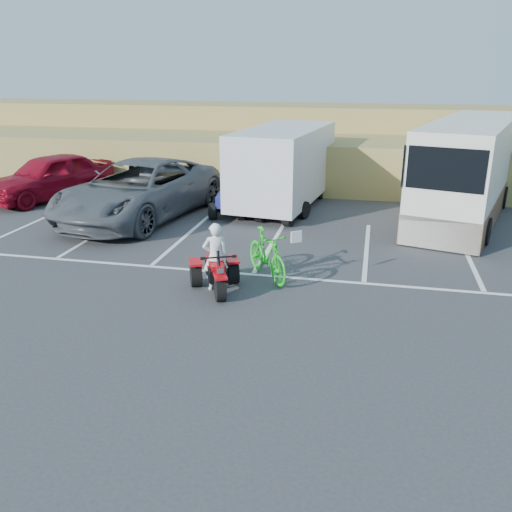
% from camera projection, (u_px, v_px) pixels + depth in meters
% --- Properties ---
extents(ground, '(100.00, 100.00, 0.00)m').
position_uv_depth(ground, '(227.00, 316.00, 11.15)').
color(ground, '#343436').
rests_on(ground, ground).
extents(parking_stripes, '(28.00, 5.16, 0.01)m').
position_uv_depth(parking_stripes, '(297.00, 255.00, 14.73)').
color(parking_stripes, white).
rests_on(parking_stripes, ground).
extents(grass_embankment, '(40.00, 8.50, 3.10)m').
position_uv_depth(grass_embankment, '(315.00, 145.00, 24.96)').
color(grass_embankment, '#998945').
rests_on(grass_embankment, ground).
extents(red_trike_atv, '(1.68, 1.87, 1.00)m').
position_uv_depth(red_trike_atv, '(217.00, 291.00, 12.37)').
color(red_trike_atv, '#BC0A11').
rests_on(red_trike_atv, ground).
extents(rider, '(0.68, 0.58, 1.58)m').
position_uv_depth(rider, '(215.00, 257.00, 12.25)').
color(rider, white).
rests_on(rider, ground).
extents(green_dirt_bike, '(1.64, 1.93, 1.20)m').
position_uv_depth(green_dirt_bike, '(267.00, 254.00, 12.98)').
color(green_dirt_bike, '#14BF19').
rests_on(green_dirt_bike, ground).
extents(grey_pickup, '(4.31, 7.33, 1.92)m').
position_uv_depth(grey_pickup, '(139.00, 190.00, 18.08)').
color(grey_pickup, '#4D5155').
rests_on(grey_pickup, ground).
extents(red_car, '(3.94, 5.48, 1.73)m').
position_uv_depth(red_car, '(50.00, 177.00, 20.81)').
color(red_car, maroon).
rests_on(red_car, ground).
extents(cargo_trailer, '(3.15, 6.28, 2.81)m').
position_uv_depth(cargo_trailer, '(284.00, 164.00, 19.56)').
color(cargo_trailer, silver).
rests_on(cargo_trailer, ground).
extents(rv_motorhome, '(4.64, 9.09, 3.17)m').
position_uv_depth(rv_motorhome, '(467.00, 176.00, 18.24)').
color(rv_motorhome, silver).
rests_on(rv_motorhome, ground).
extents(quad_atv_blue, '(1.40, 1.75, 1.05)m').
position_uv_depth(quad_atv_blue, '(229.00, 215.00, 18.69)').
color(quad_atv_blue, navy).
rests_on(quad_atv_blue, ground).
extents(quad_atv_green, '(1.70, 1.98, 1.10)m').
position_uv_depth(quad_atv_green, '(282.00, 220.00, 18.12)').
color(quad_atv_green, '#12521C').
rests_on(quad_atv_green, ground).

